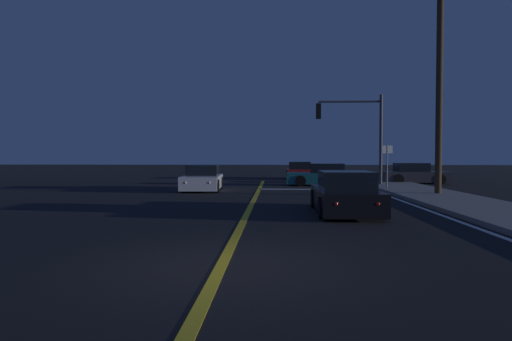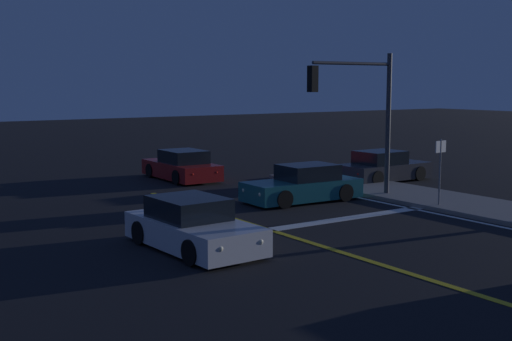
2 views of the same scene
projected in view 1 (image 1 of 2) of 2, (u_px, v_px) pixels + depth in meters
The scene contains 13 objects.
ground_plane at pixel (222, 265), 7.61m from camera, with size 160.00×160.00×0.00m, color black.
sidewalk_right at pixel (466, 204), 16.52m from camera, with size 3.20×33.39×0.15m, color gray.
lane_line_center at pixel (251, 205), 16.87m from camera, with size 0.20×31.54×0.01m, color gold.
lane_line_edge_right at pixel (415, 205), 16.61m from camera, with size 0.16×31.54×0.01m, color white.
stop_bar at pixel (317, 189), 24.50m from camera, with size 6.23×0.50×0.01m, color white.
car_side_waiting_red at pixel (299, 171), 35.17m from camera, with size 2.00×4.43×1.34m.
car_lead_oncoming_teal at pixel (323, 176), 27.73m from camera, with size 4.43×1.96×1.34m.
car_distant_tail_white at pixel (203, 179), 24.00m from camera, with size 2.11×4.34×1.34m.
car_far_approaching_charcoal at pixel (414, 175), 29.59m from camera, with size 4.32×2.05×1.34m.
car_mid_block_black at pixel (345, 195), 14.50m from camera, with size 1.92×4.56×1.34m.
traffic_signal_near_right at pixel (356, 125), 26.56m from camera, with size 3.86×0.28×5.37m.
utility_pole_right at pixel (440, 68), 20.09m from camera, with size 1.56×0.29×11.01m.
street_sign_corner at pixel (387, 160), 23.79m from camera, with size 0.56×0.09×2.39m.
Camera 1 is at (0.90, -7.52, 1.84)m, focal length 31.95 mm.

